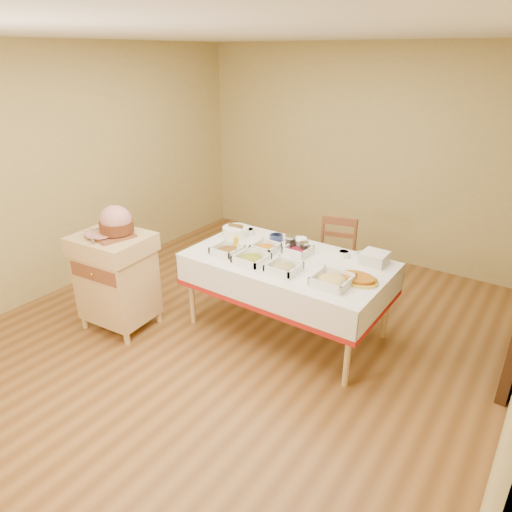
{
  "coord_description": "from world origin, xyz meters",
  "views": [
    {
      "loc": [
        2.22,
        -2.95,
        2.47
      ],
      "look_at": [
        0.02,
        0.2,
        0.75
      ],
      "focal_mm": 32.0,
      "sensor_mm": 36.0,
      "label": 1
    }
  ],
  "objects_px": {
    "dining_chair": "(335,260)",
    "ham_on_board": "(115,223)",
    "mustard_bottle": "(236,243)",
    "preserve_jar_right": "(304,248)",
    "dining_table": "(287,274)",
    "bread_basket": "(236,231)",
    "preserve_jar_left": "(291,243)",
    "plate_stack": "(374,258)",
    "brass_platter": "(357,279)",
    "butcher_cart": "(116,276)"
  },
  "relations": [
    {
      "from": "dining_chair",
      "to": "ham_on_board",
      "type": "distance_m",
      "value": 2.25
    },
    {
      "from": "ham_on_board",
      "to": "mustard_bottle",
      "type": "distance_m",
      "value": 1.11
    },
    {
      "from": "ham_on_board",
      "to": "preserve_jar_right",
      "type": "height_order",
      "value": "ham_on_board"
    },
    {
      "from": "mustard_bottle",
      "to": "dining_table",
      "type": "bearing_deg",
      "value": 12.2
    },
    {
      "from": "dining_chair",
      "to": "bread_basket",
      "type": "bearing_deg",
      "value": -141.36
    },
    {
      "from": "preserve_jar_left",
      "to": "plate_stack",
      "type": "bearing_deg",
      "value": 10.44
    },
    {
      "from": "mustard_bottle",
      "to": "brass_platter",
      "type": "xyz_separation_m",
      "value": [
        1.2,
        0.05,
        -0.05
      ]
    },
    {
      "from": "mustard_bottle",
      "to": "bread_basket",
      "type": "bearing_deg",
      "value": 127.9
    },
    {
      "from": "dining_chair",
      "to": "plate_stack",
      "type": "xyz_separation_m",
      "value": [
        0.59,
        -0.48,
        0.35
      ]
    },
    {
      "from": "ham_on_board",
      "to": "bread_basket",
      "type": "distance_m",
      "value": 1.19
    },
    {
      "from": "butcher_cart",
      "to": "preserve_jar_left",
      "type": "relative_size",
      "value": 6.97
    },
    {
      "from": "preserve_jar_left",
      "to": "dining_table",
      "type": "bearing_deg",
      "value": -64.87
    },
    {
      "from": "ham_on_board",
      "to": "preserve_jar_right",
      "type": "xyz_separation_m",
      "value": [
        1.39,
        1.0,
        -0.26
      ]
    },
    {
      "from": "preserve_jar_right",
      "to": "mustard_bottle",
      "type": "relative_size",
      "value": 0.69
    },
    {
      "from": "dining_chair",
      "to": "brass_platter",
      "type": "relative_size",
      "value": 2.62
    },
    {
      "from": "ham_on_board",
      "to": "preserve_jar_right",
      "type": "bearing_deg",
      "value": 35.95
    },
    {
      "from": "ham_on_board",
      "to": "mustard_bottle",
      "type": "relative_size",
      "value": 2.71
    },
    {
      "from": "ham_on_board",
      "to": "brass_platter",
      "type": "xyz_separation_m",
      "value": [
        2.03,
        0.76,
        -0.29
      ]
    },
    {
      "from": "dining_table",
      "to": "preserve_jar_left",
      "type": "xyz_separation_m",
      "value": [
        -0.1,
        0.2,
        0.22
      ]
    },
    {
      "from": "dining_chair",
      "to": "mustard_bottle",
      "type": "bearing_deg",
      "value": -122.62
    },
    {
      "from": "preserve_jar_right",
      "to": "dining_chair",
      "type": "bearing_deg",
      "value": 86.98
    },
    {
      "from": "mustard_bottle",
      "to": "preserve_jar_left",
      "type": "bearing_deg",
      "value": 37.35
    },
    {
      "from": "preserve_jar_right",
      "to": "preserve_jar_left",
      "type": "bearing_deg",
      "value": 174.47
    },
    {
      "from": "preserve_jar_right",
      "to": "plate_stack",
      "type": "relative_size",
      "value": 0.5
    },
    {
      "from": "preserve_jar_left",
      "to": "plate_stack",
      "type": "height_order",
      "value": "preserve_jar_left"
    },
    {
      "from": "preserve_jar_left",
      "to": "brass_platter",
      "type": "distance_m",
      "value": 0.84
    },
    {
      "from": "preserve_jar_right",
      "to": "ham_on_board",
      "type": "bearing_deg",
      "value": -144.05
    },
    {
      "from": "plate_stack",
      "to": "butcher_cart",
      "type": "bearing_deg",
      "value": -149.75
    },
    {
      "from": "ham_on_board",
      "to": "brass_platter",
      "type": "bearing_deg",
      "value": 20.59
    },
    {
      "from": "preserve_jar_left",
      "to": "brass_platter",
      "type": "bearing_deg",
      "value": -18.08
    },
    {
      "from": "preserve_jar_left",
      "to": "preserve_jar_right",
      "type": "bearing_deg",
      "value": -5.53
    },
    {
      "from": "preserve_jar_right",
      "to": "brass_platter",
      "type": "bearing_deg",
      "value": -20.88
    },
    {
      "from": "mustard_bottle",
      "to": "plate_stack",
      "type": "distance_m",
      "value": 1.27
    },
    {
      "from": "preserve_jar_right",
      "to": "butcher_cart",
      "type": "bearing_deg",
      "value": -143.98
    },
    {
      "from": "preserve_jar_right",
      "to": "dining_table",
      "type": "bearing_deg",
      "value": -107.01
    },
    {
      "from": "dining_chair",
      "to": "preserve_jar_left",
      "type": "xyz_separation_m",
      "value": [
        -0.19,
        -0.62,
        0.36
      ]
    },
    {
      "from": "ham_on_board",
      "to": "plate_stack",
      "type": "bearing_deg",
      "value": 30.07
    },
    {
      "from": "dining_table",
      "to": "preserve_jar_left",
      "type": "distance_m",
      "value": 0.32
    },
    {
      "from": "butcher_cart",
      "to": "bread_basket",
      "type": "relative_size",
      "value": 3.56
    },
    {
      "from": "dining_table",
      "to": "plate_stack",
      "type": "distance_m",
      "value": 0.79
    },
    {
      "from": "dining_table",
      "to": "butcher_cart",
      "type": "height_order",
      "value": "butcher_cart"
    },
    {
      "from": "ham_on_board",
      "to": "dining_table",
      "type": "bearing_deg",
      "value": 31.57
    },
    {
      "from": "ham_on_board",
      "to": "mustard_bottle",
      "type": "height_order",
      "value": "ham_on_board"
    },
    {
      "from": "ham_on_board",
      "to": "bread_basket",
      "type": "bearing_deg",
      "value": 58.54
    },
    {
      "from": "preserve_jar_left",
      "to": "preserve_jar_right",
      "type": "relative_size",
      "value": 1.25
    },
    {
      "from": "dining_table",
      "to": "brass_platter",
      "type": "bearing_deg",
      "value": -4.54
    },
    {
      "from": "preserve_jar_left",
      "to": "preserve_jar_right",
      "type": "distance_m",
      "value": 0.15
    },
    {
      "from": "preserve_jar_left",
      "to": "brass_platter",
      "type": "height_order",
      "value": "preserve_jar_left"
    },
    {
      "from": "plate_stack",
      "to": "preserve_jar_left",
      "type": "bearing_deg",
      "value": -169.56
    },
    {
      "from": "dining_chair",
      "to": "ham_on_board",
      "type": "height_order",
      "value": "ham_on_board"
    }
  ]
}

